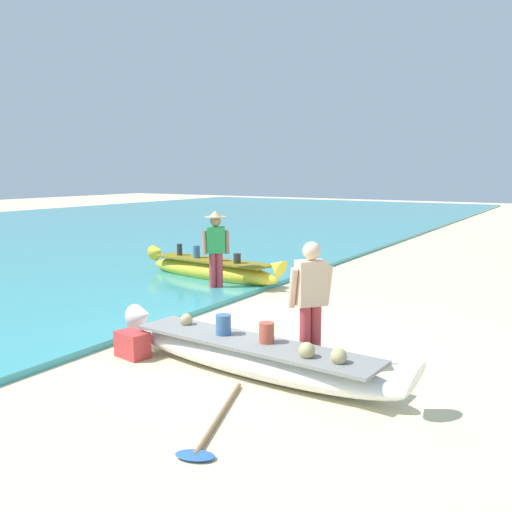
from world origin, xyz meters
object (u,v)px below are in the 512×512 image
boat_yellow_midground (212,269)px  person_vendor_hatted (216,245)px  cooler_box (132,344)px  boat_white_foreground (252,356)px  person_tourist_customer (311,299)px  paddle (212,428)px

boat_yellow_midground → person_vendor_hatted: (0.69, -0.81, 0.68)m
person_vendor_hatted → cooler_box: bearing=-70.3°
cooler_box → boat_white_foreground: bearing=19.1°
person_tourist_customer → cooler_box: 2.50m
boat_white_foreground → person_vendor_hatted: 4.84m
boat_white_foreground → cooler_box: boat_white_foreground is taller
boat_white_foreground → person_tourist_customer: bearing=41.8°
cooler_box → person_vendor_hatted: bearing=119.7°
person_vendor_hatted → paddle: size_ratio=0.98×
boat_yellow_midground → person_vendor_hatted: size_ratio=2.34×
cooler_box → paddle: size_ratio=0.26×
boat_white_foreground → boat_yellow_midground: 5.86m
cooler_box → boat_yellow_midground: bearing=123.9°
boat_yellow_midground → paddle: 7.29m
person_tourist_customer → cooler_box: (-2.26, -0.76, -0.75)m
person_tourist_customer → paddle: 2.15m
boat_white_foreground → person_vendor_hatted: person_vendor_hatted is taller
person_tourist_customer → paddle: bearing=-92.6°
person_vendor_hatted → paddle: bearing=-55.0°
boat_white_foreground → person_tourist_customer: person_tourist_customer is taller
person_vendor_hatted → cooler_box: 4.23m
boat_yellow_midground → person_tourist_customer: person_tourist_customer is taller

